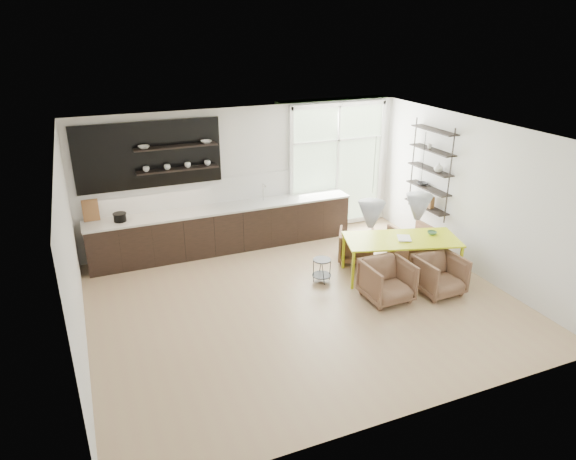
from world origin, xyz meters
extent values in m
cube|color=tan|center=(0.00, 0.00, -0.01)|extent=(7.00, 6.00, 0.01)
cube|color=white|center=(0.00, 3.00, 1.45)|extent=(7.00, 0.02, 2.90)
cube|color=white|center=(-3.50, 0.00, 1.45)|extent=(0.02, 6.00, 2.90)
cube|color=white|center=(3.50, 0.00, 1.45)|extent=(0.02, 6.00, 2.90)
cube|color=white|center=(0.00, 0.00, 2.90)|extent=(7.00, 6.00, 0.01)
cube|color=#B2D1A5|center=(2.15, 2.97, 1.45)|extent=(2.20, 0.02, 2.70)
cube|color=white|center=(2.15, 2.94, 1.45)|extent=(2.30, 0.08, 2.80)
cone|color=silver|center=(0.95, -0.50, 1.65)|extent=(0.44, 0.44, 0.42)
cone|color=silver|center=(1.85, -0.50, 1.65)|extent=(0.44, 0.44, 0.42)
cylinder|color=black|center=(0.95, -0.50, 2.46)|extent=(0.01, 0.01, 0.89)
cylinder|color=black|center=(1.85, -0.50, 2.46)|extent=(0.01, 0.01, 0.89)
cube|color=black|center=(-0.60, 2.67, 0.45)|extent=(5.50, 0.65, 0.90)
cube|color=silver|center=(-0.60, 2.67, 0.92)|extent=(5.54, 0.69, 0.04)
cube|color=white|center=(-0.60, 2.98, 1.20)|extent=(5.50, 0.02, 0.55)
cube|color=black|center=(-1.95, 2.96, 2.10)|extent=(2.80, 0.06, 1.30)
cube|color=black|center=(-1.45, 2.82, 2.25)|extent=(1.60, 0.28, 0.03)
cube|color=black|center=(-1.45, 2.82, 1.80)|extent=(1.60, 0.28, 0.03)
cube|color=brown|center=(-3.15, 2.90, 1.15)|extent=(0.30, 0.10, 0.42)
cylinder|color=silver|center=(0.30, 2.77, 1.12)|extent=(0.02, 0.02, 0.40)
imported|color=white|center=(-2.05, 2.82, 2.29)|extent=(0.22, 0.22, 0.05)
imported|color=white|center=(-0.85, 2.82, 2.29)|extent=(0.22, 0.22, 0.05)
imported|color=white|center=(-2.05, 2.82, 1.86)|extent=(0.12, 0.12, 0.10)
imported|color=white|center=(-1.65, 2.82, 1.86)|extent=(0.12, 0.12, 0.10)
imported|color=white|center=(-1.25, 2.82, 1.86)|extent=(0.12, 0.12, 0.10)
imported|color=white|center=(-0.85, 2.82, 1.86)|extent=(0.12, 0.12, 0.10)
cylinder|color=black|center=(-2.65, 2.65, 1.01)|extent=(0.24, 0.24, 0.15)
cube|color=black|center=(3.36, 0.60, 1.70)|extent=(0.02, 0.02, 1.90)
cube|color=black|center=(3.36, 1.80, 1.70)|extent=(0.02, 0.02, 1.90)
cube|color=black|center=(3.36, 1.20, 0.90)|extent=(0.26, 1.20, 0.02)
cube|color=black|center=(3.36, 1.20, 1.30)|extent=(0.26, 1.20, 0.02)
cube|color=black|center=(3.36, 1.20, 1.70)|extent=(0.26, 1.20, 0.02)
cube|color=black|center=(3.36, 1.20, 2.10)|extent=(0.26, 1.20, 0.03)
cube|color=black|center=(3.36, 1.20, 2.50)|extent=(0.26, 1.20, 0.03)
imported|color=white|center=(3.36, 0.95, 1.81)|extent=(0.18, 0.18, 0.19)
imported|color=#333338|center=(3.36, 1.40, 1.34)|extent=(0.22, 0.22, 0.05)
imported|color=white|center=(3.36, 1.30, 2.16)|extent=(0.10, 0.10, 0.09)
cube|color=brown|center=(3.36, 1.10, 1.03)|extent=(0.10, 0.18, 0.24)
cube|color=#CBDD14|center=(2.10, 0.22, 0.75)|extent=(2.27, 1.50, 0.03)
cube|color=#CBDD14|center=(1.02, 0.10, 0.37)|extent=(0.06, 0.06, 0.73)
cube|color=#CBDD14|center=(1.27, 0.91, 0.37)|extent=(0.06, 0.06, 0.73)
cube|color=#CBDD14|center=(2.93, -0.47, 0.37)|extent=(0.06, 0.06, 0.73)
cube|color=#CBDD14|center=(3.18, 0.34, 0.37)|extent=(0.06, 0.06, 0.73)
imported|color=brown|center=(1.68, 1.13, 0.32)|extent=(0.95, 0.95, 0.64)
imported|color=brown|center=(2.75, 0.74, 0.36)|extent=(0.79, 0.81, 0.71)
imported|color=brown|center=(1.38, -0.46, 0.36)|extent=(0.78, 0.80, 0.72)
imported|color=brown|center=(2.37, -0.60, 0.35)|extent=(0.78, 0.81, 0.70)
cylinder|color=black|center=(0.64, 0.57, 0.44)|extent=(0.33, 0.33, 0.02)
cylinder|color=black|center=(0.64, 0.57, 0.12)|extent=(0.35, 0.35, 0.02)
cylinder|color=black|center=(0.79, 0.53, 0.22)|extent=(0.01, 0.01, 0.44)
cylinder|color=black|center=(0.68, 0.72, 0.22)|extent=(0.01, 0.01, 0.44)
cylinder|color=black|center=(0.49, 0.61, 0.22)|extent=(0.01, 0.01, 0.44)
cylinder|color=black|center=(0.60, 0.42, 0.22)|extent=(0.01, 0.01, 0.44)
imported|color=white|center=(2.02, 0.24, 0.78)|extent=(0.35, 0.39, 0.03)
imported|color=#46764F|center=(2.75, 0.17, 0.79)|extent=(0.22, 0.22, 0.06)
camera|label=1|loc=(-3.19, -7.03, 4.50)|focal=32.00mm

